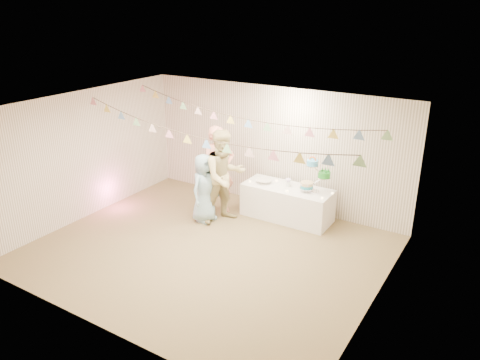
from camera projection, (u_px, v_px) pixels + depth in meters
The scene contains 24 objects.
floor at pixel (207, 251), 8.44m from camera, with size 6.00×6.00×0.00m, color brown.
ceiling at pixel (203, 109), 7.51m from camera, with size 6.00×6.00×0.00m, color silver.
back_wall at pixel (274, 147), 9.96m from camera, with size 6.00×6.00×0.00m, color silver.
front_wall at pixel (91, 245), 5.99m from camera, with size 6.00×6.00×0.00m, color silver.
left_wall at pixel (85, 155), 9.45m from camera, with size 5.00×5.00×0.00m, color silver.
right_wall at pixel (381, 226), 6.50m from camera, with size 5.00×5.00×0.00m, color silver.
table at pixel (287, 203), 9.59m from camera, with size 1.83×0.73×0.69m, color white.
cake_stand at pixel (315, 173), 9.10m from camera, with size 0.61×0.36×0.68m, color silver, non-canonical shape.
cake_bottom at pixel (306, 184), 9.21m from camera, with size 0.31×0.31×0.15m, color teal, non-canonical shape.
cake_middle at pixel (325, 172), 9.07m from camera, with size 0.27×0.27×0.22m, color #1D8524, non-canonical shape.
cake_top_tier at pixel (312, 159), 9.00m from camera, with size 0.25×0.25×0.19m, color #4BB0EE, non-canonical shape.
platter at pixel (264, 180), 9.66m from camera, with size 0.31×0.31×0.02m, color white.
posy at pixel (288, 179), 9.46m from camera, with size 0.15×0.15×0.17m, color white, non-canonical shape.
person_adult_a at pixel (218, 170), 9.69m from camera, with size 0.68×0.45×1.87m, color #E78E79.
person_adult_b at pixel (224, 177), 9.28m from camera, with size 0.93×0.72×1.91m, color tan.
person_child at pixel (204, 188), 9.38m from camera, with size 0.69×0.45×1.42m, color #8DB5C8.
bunting_back at pixel (239, 111), 8.47m from camera, with size 5.60×1.10×0.40m, color pink, non-canonical shape.
bunting_front at pixel (196, 128), 7.45m from camera, with size 5.60×0.90×0.36m, color #72A5E5, non-canonical shape.
tealight_0 at pixel (250, 181), 9.74m from camera, with size 0.04×0.04×0.03m, color #FFD88C.
tealight_1 at pixel (276, 180), 9.78m from camera, with size 0.04×0.04×0.03m, color #FFD88C.
tealight_2 at pixel (287, 191), 9.24m from camera, with size 0.04×0.04×0.03m, color #FFD88C.
tealight_3 at pixel (308, 186), 9.47m from camera, with size 0.04×0.04×0.03m, color #FFD88C.
tealight_4 at pixel (322, 198), 8.92m from camera, with size 0.04×0.04×0.03m, color #FFD88C.
tealight_5 at pixel (332, 193), 9.14m from camera, with size 0.04×0.04×0.03m, color #FFD88C.
Camera 1 is at (4.40, -6.00, 4.23)m, focal length 35.00 mm.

